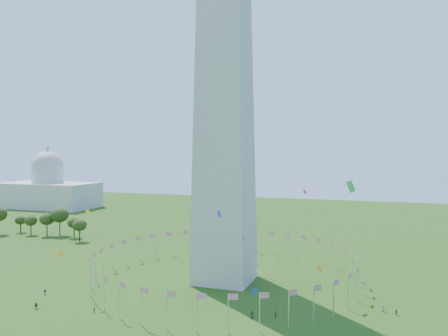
{
  "coord_description": "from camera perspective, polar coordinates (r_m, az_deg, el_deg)",
  "views": [
    {
      "loc": [
        43.34,
        -76.94,
        39.75
      ],
      "look_at": [
        4.94,
        35.0,
        35.61
      ],
      "focal_mm": 35.0,
      "sensor_mm": 36.0,
      "label": 1
    }
  ],
  "objects": [
    {
      "name": "kites_aloft",
      "position": [
        113.04,
        -1.97,
        -9.92
      ],
      "size": [
        116.32,
        60.82,
        31.7
      ],
      "color": "white",
      "rests_on": "ground"
    },
    {
      "name": "capitol_building",
      "position": [
        340.85,
        -22.04,
        -0.96
      ],
      "size": [
        70.0,
        35.0,
        46.0
      ],
      "primitive_type": null,
      "color": "beige",
      "rests_on": "ground"
    },
    {
      "name": "washington_monument",
      "position": [
        141.4,
        0.09,
        20.45
      ],
      "size": [
        16.8,
        16.8,
        169.0
      ],
      "primitive_type": null,
      "color": "beige",
      "rests_on": "ground"
    },
    {
      "name": "flag_ring",
      "position": [
        138.69,
        0.08,
        -12.72
      ],
      "size": [
        80.24,
        80.24,
        9.0
      ],
      "color": "silver",
      "rests_on": "ground"
    },
    {
      "name": "tree_line_west",
      "position": [
        227.9,
        -22.88,
        -6.73
      ],
      "size": [
        55.79,
        16.19,
        13.25
      ],
      "color": "#39511B",
      "rests_on": "ground"
    }
  ]
}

